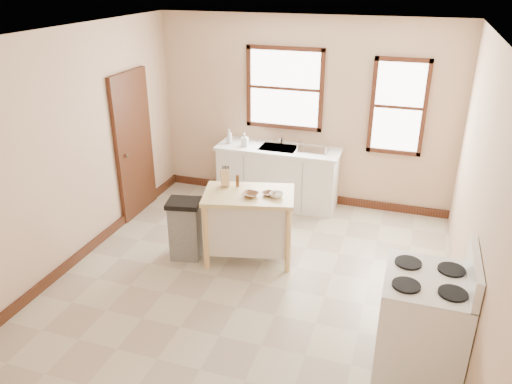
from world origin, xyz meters
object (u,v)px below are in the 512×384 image
soap_bottle_b (245,140)px  gas_stove (424,312)px  soap_bottle_a (229,136)px  bowl_c (277,195)px  kitchen_island (249,226)px  knife_block (225,178)px  bowl_b (269,194)px  bowl_a (250,195)px  trash_bin (185,229)px  pepper_grinder (238,181)px  dish_rack (313,147)px

soap_bottle_b → gas_stove: gas_stove is taller
soap_bottle_a → bowl_c: size_ratio=1.35×
kitchen_island → knife_block: (-0.36, 0.13, 0.55)m
soap_bottle_b → bowl_b: (0.84, -1.53, -0.11)m
knife_block → gas_stove: bearing=-59.9°
soap_bottle_b → knife_block: (0.24, -1.43, -0.03)m
soap_bottle_b → kitchen_island: 1.76m
bowl_b → bowl_a: bearing=-152.9°
bowl_b → trash_bin: (-1.01, -0.25, -0.52)m
soap_bottle_a → gas_stove: gas_stove is taller
kitchen_island → gas_stove: size_ratio=0.87×
knife_block → kitchen_island: bearing=-48.4°
bowl_a → soap_bottle_a: bearing=118.3°
soap_bottle_a → bowl_a: size_ratio=1.19×
soap_bottle_a → knife_block: 1.57m
bowl_b → bowl_c: size_ratio=0.91×
kitchen_island → soap_bottle_a: bearing=104.7°
knife_block → trash_bin: knife_block is taller
bowl_b → bowl_c: bearing=-9.9°
knife_block → trash_bin: 0.81m
kitchen_island → bowl_c: (0.35, 0.00, 0.47)m
kitchen_island → gas_stove: bearing=-46.6°
bowl_a → gas_stove: (2.03, -1.28, -0.29)m
pepper_grinder → bowl_a: (0.25, -0.24, -0.05)m
soap_bottle_b → gas_stove: 3.98m
kitchen_island → dish_rack: bearing=62.0°
kitchen_island → bowl_a: 0.48m
soap_bottle_b → dish_rack: size_ratio=0.47×
soap_bottle_b → bowl_a: 1.76m
trash_bin → knife_block: bearing=29.8°
pepper_grinder → bowl_a: size_ratio=0.79×
soap_bottle_b → kitchen_island: size_ratio=0.19×
pepper_grinder → bowl_a: 0.35m
kitchen_island → bowl_a: bearing=-72.1°
dish_rack → bowl_c: 1.68m
bowl_c → pepper_grinder: bearing=164.3°
dish_rack → pepper_grinder: 1.65m
pepper_grinder → bowl_b: (0.44, -0.14, -0.06)m
kitchen_island → bowl_b: bowl_b is taller
pepper_grinder → bowl_c: 0.57m
dish_rack → gas_stove: bearing=-82.7°
kitchen_island → trash_bin: kitchen_island is taller
gas_stove → pepper_grinder: bearing=146.4°
bowl_b → bowl_c: bowl_c is taller
soap_bottle_b → bowl_b: bearing=-64.2°
soap_bottle_b → bowl_a: (0.64, -1.63, -0.11)m
kitchen_island → gas_stove: (2.08, -1.36, 0.18)m
soap_bottle_a → soap_bottle_b: 0.27m
kitchen_island → trash_bin: 0.80m
pepper_grinder → bowl_b: bearing=-17.0°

